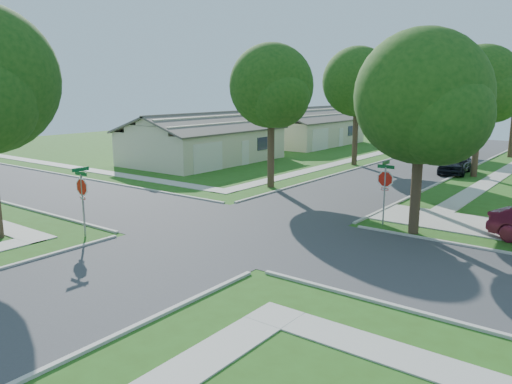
{
  "coord_description": "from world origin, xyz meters",
  "views": [
    {
      "loc": [
        13.38,
        -16.67,
        6.16
      ],
      "look_at": [
        0.14,
        0.98,
        1.6
      ],
      "focal_mm": 35.0,
      "sensor_mm": 36.0,
      "label": 1
    }
  ],
  "objects_px": {
    "tree_e_mid": "(482,88)",
    "house_nw_far": "(306,131)",
    "stop_sign_ne": "(385,182)",
    "car_curb_east": "(455,163)",
    "tree_w_near": "(272,90)",
    "tree_e_near": "(423,100)",
    "tree_w_mid": "(358,85)",
    "stop_sign_sw": "(82,190)",
    "car_curb_west": "(434,143)",
    "tree_w_far": "(414,96)",
    "house_nw_near": "(204,144)",
    "tree_ne_corner": "(423,103)"
  },
  "relations": [
    {
      "from": "tree_e_mid",
      "to": "house_nw_far",
      "type": "xyz_separation_m",
      "value": [
        -20.75,
        10.99,
        -4.74
      ]
    },
    {
      "from": "stop_sign_ne",
      "to": "car_curb_east",
      "type": "xyz_separation_m",
      "value": [
        -1.5,
        16.88,
        -1.24
      ]
    },
    {
      "from": "tree_w_near",
      "to": "house_nw_far",
      "type": "xyz_separation_m",
      "value": [
        -11.35,
        22.99,
        -4.6
      ]
    },
    {
      "from": "tree_e_near",
      "to": "house_nw_far",
      "type": "relative_size",
      "value": 0.61
    },
    {
      "from": "tree_w_mid",
      "to": "stop_sign_sw",
      "type": "bearing_deg",
      "value": -90.13
    },
    {
      "from": "stop_sign_ne",
      "to": "car_curb_west",
      "type": "xyz_separation_m",
      "value": [
        -7.9,
        32.22,
        -1.44
      ]
    },
    {
      "from": "stop_sign_sw",
      "to": "car_curb_west",
      "type": "height_order",
      "value": "stop_sign_sw"
    },
    {
      "from": "tree_w_mid",
      "to": "car_curb_east",
      "type": "xyz_separation_m",
      "value": [
        7.84,
        0.58,
        -5.7
      ]
    },
    {
      "from": "tree_w_far",
      "to": "tree_e_mid",
      "type": "bearing_deg",
      "value": -54.1
    },
    {
      "from": "tree_w_mid",
      "to": "house_nw_near",
      "type": "distance_m",
      "value": 13.77
    },
    {
      "from": "tree_w_near",
      "to": "tree_ne_corner",
      "type": "height_order",
      "value": "tree_w_near"
    },
    {
      "from": "house_nw_near",
      "to": "tree_w_mid",
      "type": "bearing_deg",
      "value": 27.9
    },
    {
      "from": "house_nw_near",
      "to": "house_nw_far",
      "type": "bearing_deg",
      "value": 90.0
    },
    {
      "from": "tree_ne_corner",
      "to": "car_curb_east",
      "type": "distance_m",
      "value": 18.3
    },
    {
      "from": "stop_sign_sw",
      "to": "tree_w_far",
      "type": "xyz_separation_m",
      "value": [
        0.05,
        38.71,
        3.48
      ]
    },
    {
      "from": "tree_e_near",
      "to": "tree_w_near",
      "type": "bearing_deg",
      "value": 180.0
    },
    {
      "from": "tree_w_far",
      "to": "tree_w_near",
      "type": "bearing_deg",
      "value": -89.99
    },
    {
      "from": "tree_e_near",
      "to": "tree_w_near",
      "type": "height_order",
      "value": "tree_w_near"
    },
    {
      "from": "car_curb_east",
      "to": "tree_w_far",
      "type": "bearing_deg",
      "value": 117.02
    },
    {
      "from": "stop_sign_sw",
      "to": "house_nw_near",
      "type": "xyz_separation_m",
      "value": [
        -11.29,
        19.7,
        -0.51
      ]
    },
    {
      "from": "tree_w_far",
      "to": "stop_sign_ne",
      "type": "bearing_deg",
      "value": -72.3
    },
    {
      "from": "tree_ne_corner",
      "to": "house_nw_far",
      "type": "distance_m",
      "value": 35.9
    },
    {
      "from": "tree_e_mid",
      "to": "tree_ne_corner",
      "type": "relative_size",
      "value": 1.06
    },
    {
      "from": "stop_sign_sw",
      "to": "car_curb_west",
      "type": "xyz_separation_m",
      "value": [
        1.5,
        41.62,
        -1.44
      ]
    },
    {
      "from": "tree_w_mid",
      "to": "car_curb_east",
      "type": "bearing_deg",
      "value": 4.2
    },
    {
      "from": "tree_e_mid",
      "to": "tree_w_near",
      "type": "distance_m",
      "value": 15.25
    },
    {
      "from": "tree_w_far",
      "to": "tree_ne_corner",
      "type": "height_order",
      "value": "tree_ne_corner"
    },
    {
      "from": "tree_e_near",
      "to": "tree_ne_corner",
      "type": "height_order",
      "value": "tree_ne_corner"
    },
    {
      "from": "stop_sign_ne",
      "to": "tree_w_near",
      "type": "relative_size",
      "value": 0.33
    },
    {
      "from": "stop_sign_ne",
      "to": "tree_ne_corner",
      "type": "height_order",
      "value": "tree_ne_corner"
    },
    {
      "from": "stop_sign_ne",
      "to": "tree_w_near",
      "type": "distance_m",
      "value": 11.07
    },
    {
      "from": "house_nw_far",
      "to": "tree_e_near",
      "type": "bearing_deg",
      "value": -47.94
    },
    {
      "from": "tree_ne_corner",
      "to": "house_nw_near",
      "type": "relative_size",
      "value": 0.64
    },
    {
      "from": "house_nw_far",
      "to": "car_curb_west",
      "type": "height_order",
      "value": "house_nw_far"
    },
    {
      "from": "house_nw_near",
      "to": "house_nw_far",
      "type": "xyz_separation_m",
      "value": [
        0.0,
        17.0,
        0.0
      ]
    },
    {
      "from": "stop_sign_sw",
      "to": "stop_sign_ne",
      "type": "bearing_deg",
      "value": 45.0
    },
    {
      "from": "stop_sign_sw",
      "to": "house_nw_near",
      "type": "distance_m",
      "value": 22.71
    },
    {
      "from": "tree_e_mid",
      "to": "car_curb_west",
      "type": "distance_m",
      "value": 18.67
    },
    {
      "from": "tree_w_far",
      "to": "house_nw_near",
      "type": "bearing_deg",
      "value": -120.82
    },
    {
      "from": "tree_ne_corner",
      "to": "tree_w_far",
      "type": "bearing_deg",
      "value": 110.28
    },
    {
      "from": "stop_sign_sw",
      "to": "tree_w_far",
      "type": "distance_m",
      "value": 38.86
    },
    {
      "from": "tree_ne_corner",
      "to": "house_nw_near",
      "type": "bearing_deg",
      "value": 154.23
    },
    {
      "from": "stop_sign_ne",
      "to": "house_nw_near",
      "type": "bearing_deg",
      "value": 153.54
    },
    {
      "from": "stop_sign_ne",
      "to": "tree_w_far",
      "type": "bearing_deg",
      "value": 107.7
    },
    {
      "from": "stop_sign_ne",
      "to": "tree_e_near",
      "type": "height_order",
      "value": "tree_e_near"
    },
    {
      "from": "tree_w_mid",
      "to": "tree_ne_corner",
      "type": "height_order",
      "value": "tree_w_mid"
    },
    {
      "from": "tree_w_near",
      "to": "car_curb_west",
      "type": "distance_m",
      "value": 28.5
    },
    {
      "from": "car_curb_east",
      "to": "stop_sign_ne",
      "type": "bearing_deg",
      "value": -90.2
    },
    {
      "from": "car_curb_east",
      "to": "tree_w_mid",
      "type": "bearing_deg",
      "value": 178.92
    },
    {
      "from": "tree_w_near",
      "to": "tree_w_far",
      "type": "height_order",
      "value": "tree_w_near"
    }
  ]
}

